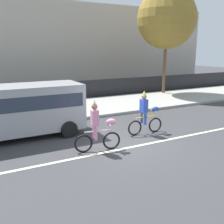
{
  "coord_description": "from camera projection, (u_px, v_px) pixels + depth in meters",
  "views": [
    {
      "loc": [
        -5.04,
        -8.38,
        3.62
      ],
      "look_at": [
        0.07,
        1.2,
        1.0
      ],
      "focal_mm": 42.0,
      "sensor_mm": 36.0,
      "label": 1
    }
  ],
  "objects": [
    {
      "name": "street_tree_near_lamp",
      "position": [
        167.0,
        19.0,
        20.0
      ],
      "size": [
        4.54,
        4.54,
        7.99
      ],
      "color": "brown",
      "rests_on": "sidewalk_curb"
    },
    {
      "name": "parade_cyclist_pink",
      "position": [
        98.0,
        129.0,
        9.36
      ],
      "size": [
        1.71,
        0.53,
        1.92
      ],
      "color": "black",
      "rests_on": "ground"
    },
    {
      "name": "fence_line",
      "position": [
        56.0,
        92.0,
        18.24
      ],
      "size": [
        40.0,
        0.08,
        1.4
      ],
      "primitive_type": "cube",
      "color": "black",
      "rests_on": "ground"
    },
    {
      "name": "parked_van_grey",
      "position": [
        23.0,
        107.0,
        10.84
      ],
      "size": [
        5.0,
        2.22,
        2.18
      ],
      "color": "#99999E",
      "rests_on": "ground"
    },
    {
      "name": "ground_plane",
      "position": [
        125.0,
        143.0,
        10.34
      ],
      "size": [
        80.0,
        80.0,
        0.0
      ],
      "primitive_type": "plane",
      "color": "#38383A"
    },
    {
      "name": "parade_cyclist_cobalt",
      "position": [
        146.0,
        115.0,
        11.29
      ],
      "size": [
        1.72,
        0.5,
        1.92
      ],
      "color": "black",
      "rests_on": "ground"
    },
    {
      "name": "road_centre_line",
      "position": [
        132.0,
        147.0,
        9.91
      ],
      "size": [
        36.0,
        0.14,
        0.01
      ],
      "primitive_type": "cube",
      "color": "beige",
      "rests_on": "ground"
    },
    {
      "name": "sidewalk_curb",
      "position": [
        70.0,
        109.0,
        15.9
      ],
      "size": [
        60.0,
        5.0,
        0.15
      ],
      "primitive_type": "cube",
      "color": "#9E9B93",
      "rests_on": "ground"
    },
    {
      "name": "building_backdrop",
      "position": [
        66.0,
        47.0,
        26.58
      ],
      "size": [
        28.0,
        8.0,
        7.6
      ],
      "primitive_type": "cube",
      "color": "#B2A899",
      "rests_on": "ground"
    }
  ]
}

